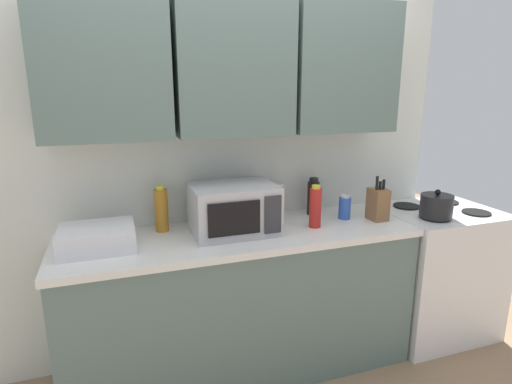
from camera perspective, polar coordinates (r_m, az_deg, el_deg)
wall_back_with_cabinets at (r=2.54m, az=-3.77°, el=10.65°), size 2.94×0.38×2.60m
counter_run at (r=2.64m, az=-1.97°, el=-14.64°), size 2.07×0.63×0.90m
stove_range at (r=3.29m, az=22.92°, el=-9.77°), size 0.76×0.64×0.91m
kettle at (r=2.91m, az=23.24°, el=-1.73°), size 0.20×0.20×0.18m
microwave at (r=2.42m, az=-3.06°, el=-2.27°), size 0.48×0.37×0.28m
dish_rack at (r=2.35m, az=-20.73°, el=-5.83°), size 0.38×0.30×0.12m
knife_block at (r=2.76m, az=16.19°, el=-1.56°), size 0.10×0.12×0.29m
bottle_blue_cleaner at (r=2.74m, az=11.92°, el=-2.06°), size 0.08×0.08×0.15m
bottle_red_sauce at (r=2.53m, az=8.04°, el=-2.04°), size 0.07×0.07×0.26m
bottle_amber_vinegar at (r=2.50m, az=-12.70°, el=-2.36°), size 0.08×0.08×0.28m
bottle_white_jar at (r=2.68m, az=3.03°, el=-1.29°), size 0.08×0.08×0.23m
bottle_soy_dark at (r=2.79m, az=7.75°, el=-0.67°), size 0.08×0.08×0.24m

